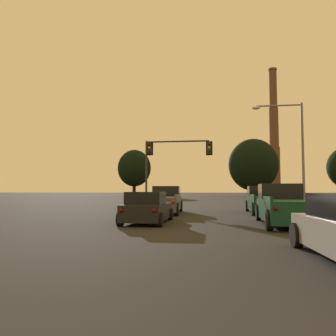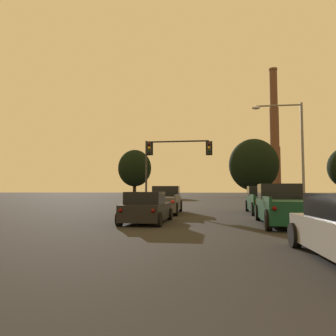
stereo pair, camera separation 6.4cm
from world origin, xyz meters
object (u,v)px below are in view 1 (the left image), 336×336
at_px(street_lamp, 294,143).
at_px(pickup_truck_right_lane_front, 264,201).
at_px(pickup_truck_right_lane_second, 285,206).
at_px(smokestack, 274,145).
at_px(pickup_truck_left_lane_front, 165,201).
at_px(hatchback_left_lane_second, 147,209).
at_px(traffic_light_overhead_left, 168,156).

bearing_deg(street_lamp, pickup_truck_right_lane_front, -131.81).
bearing_deg(pickup_truck_right_lane_second, pickup_truck_right_lane_front, 90.33).
relative_size(pickup_truck_right_lane_second, smokestack, 0.12).
bearing_deg(pickup_truck_left_lane_front, street_lamp, 20.36).
height_order(pickup_truck_right_lane_front, hatchback_left_lane_second, pickup_truck_right_lane_front).
xyz_separation_m(hatchback_left_lane_second, smokestack, (25.02, 106.29, 17.51)).
bearing_deg(smokestack, hatchback_left_lane_second, -103.24).
distance_m(hatchback_left_lane_second, traffic_light_overhead_left, 14.41).
xyz_separation_m(pickup_truck_right_lane_front, hatchback_left_lane_second, (-6.42, -7.71, -0.14)).
bearing_deg(hatchback_left_lane_second, smokestack, 77.21).
relative_size(pickup_truck_right_lane_front, smokestack, 0.12).
height_order(pickup_truck_right_lane_front, pickup_truck_left_lane_front, same).
bearing_deg(smokestack, pickup_truck_left_lane_front, -104.23).
relative_size(pickup_truck_left_lane_front, street_lamp, 0.68).
bearing_deg(traffic_light_overhead_left, pickup_truck_left_lane_front, -84.12).
distance_m(pickup_truck_right_lane_second, street_lamp, 11.76).
xyz_separation_m(pickup_truck_right_lane_front, street_lamp, (2.70, 3.01, 4.31)).
distance_m(pickup_truck_right_lane_front, traffic_light_overhead_left, 10.29).
distance_m(pickup_truck_right_lane_second, pickup_truck_right_lane_front, 7.53).
distance_m(hatchback_left_lane_second, smokestack, 110.59).
relative_size(pickup_truck_left_lane_front, traffic_light_overhead_left, 0.91).
bearing_deg(pickup_truck_left_lane_front, traffic_light_overhead_left, 93.49).
distance_m(pickup_truck_right_lane_front, smokestack, 101.82).
height_order(hatchback_left_lane_second, smokestack, smokestack).
relative_size(pickup_truck_right_lane_second, pickup_truck_left_lane_front, 1.00).
relative_size(pickup_truck_left_lane_front, hatchback_left_lane_second, 1.35).
distance_m(pickup_truck_left_lane_front, street_lamp, 10.99).
bearing_deg(smokestack, traffic_light_overhead_left, -105.68).
distance_m(traffic_light_overhead_left, smokestack, 96.99).
relative_size(pickup_truck_right_lane_second, pickup_truck_right_lane_front, 1.01).
bearing_deg(traffic_light_overhead_left, pickup_truck_right_lane_front, -39.79).
height_order(hatchback_left_lane_second, traffic_light_overhead_left, traffic_light_overhead_left).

